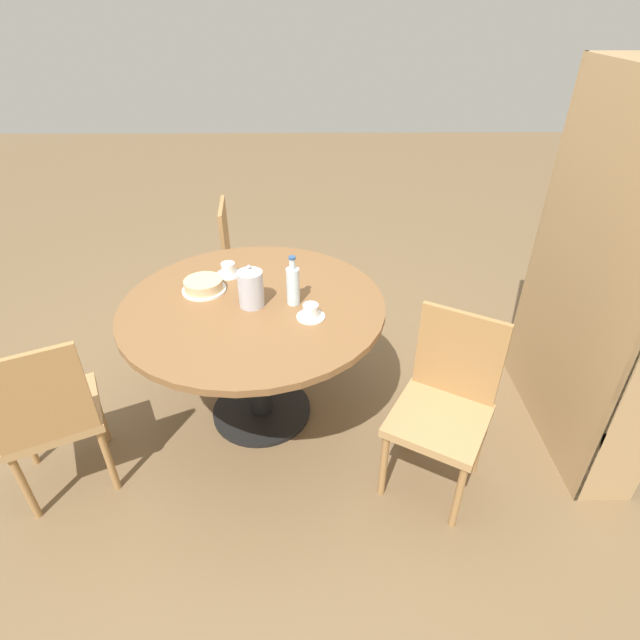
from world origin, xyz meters
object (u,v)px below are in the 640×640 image
object	(u,v)px
chair_b	(49,414)
water_bottle	(293,285)
chair_a	(246,262)
cake_main	(204,286)
chair_c	(444,403)
cup_a	(228,270)
cup_b	(311,312)
coffee_pot	(251,287)
bookshelf	(601,283)

from	to	relation	value
chair_b	water_bottle	distance (m)	1.27
chair_a	cake_main	world-z (taller)	chair_a
chair_c	chair_b	bearing A→B (deg)	-148.34
cup_a	cup_b	world-z (taller)	same
cup_b	water_bottle	bearing A→B (deg)	-146.87
water_bottle	cake_main	xyz separation A→B (m)	(-0.13, -0.48, -0.08)
cup_a	cup_b	distance (m)	0.64
chair_c	coffee_pot	bearing A→B (deg)	-175.41
coffee_pot	cup_b	world-z (taller)	coffee_pot
coffee_pot	cup_b	size ratio (longest dim) A/B	1.62
water_bottle	cup_a	size ratio (longest dim) A/B	1.88
chair_c	cup_a	world-z (taller)	chair_c
coffee_pot	chair_b	bearing A→B (deg)	-61.50
chair_a	water_bottle	bearing A→B (deg)	-165.45
coffee_pot	water_bottle	distance (m)	0.21
chair_b	coffee_pot	distance (m)	1.09
cup_b	chair_c	bearing A→B (deg)	63.01
chair_c	cup_b	size ratio (longest dim) A/B	6.49
bookshelf	water_bottle	xyz separation A→B (m)	(-0.08, -1.49, -0.05)
bookshelf	cup_b	size ratio (longest dim) A/B	13.30
chair_c	bookshelf	distance (m)	0.96
coffee_pot	cup_a	distance (m)	0.37
chair_b	bookshelf	size ratio (longest dim) A/B	0.49
chair_a	cup_a	xyz separation A→B (m)	(0.71, 0.00, 0.31)
chair_a	chair_c	bearing A→B (deg)	-149.27
bookshelf	cake_main	world-z (taller)	bookshelf
water_bottle	cup_a	bearing A→B (deg)	-129.62
cup_a	bookshelf	bearing A→B (deg)	78.14
bookshelf	water_bottle	distance (m)	1.49
bookshelf	coffee_pot	xyz separation A→B (m)	(-0.07, -1.69, -0.05)
chair_b	bookshelf	bearing A→B (deg)	163.19
cup_a	cup_b	bearing A→B (deg)	46.09
cup_b	chair_a	bearing A→B (deg)	-158.09
cup_a	coffee_pot	bearing A→B (deg)	27.29
chair_c	cup_b	bearing A→B (deg)	-176.92
chair_c	bookshelf	bearing A→B (deg)	55.41
water_bottle	cup_b	bearing A→B (deg)	33.13
water_bottle	cake_main	size ratio (longest dim) A/B	1.13
water_bottle	cake_main	world-z (taller)	water_bottle
chair_a	chair_b	bearing A→B (deg)	148.77
water_bottle	cup_a	xyz separation A→B (m)	(-0.31, -0.37, -0.08)
chair_b	cup_b	world-z (taller)	chair_b
chair_c	cup_a	bearing A→B (deg)	175.00
chair_c	cake_main	bearing A→B (deg)	-176.08
chair_c	bookshelf	size ratio (longest dim) A/B	0.49
chair_a	chair_c	size ratio (longest dim) A/B	1.00
cake_main	cup_b	world-z (taller)	cup_b
cake_main	cup_a	xyz separation A→B (m)	(-0.18, 0.11, -0.00)
cup_a	cup_b	xyz separation A→B (m)	(0.44, 0.46, 0.00)
coffee_pot	cake_main	size ratio (longest dim) A/B	0.98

